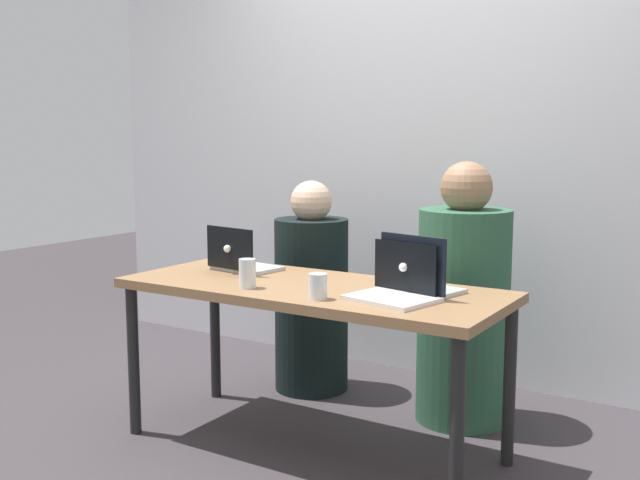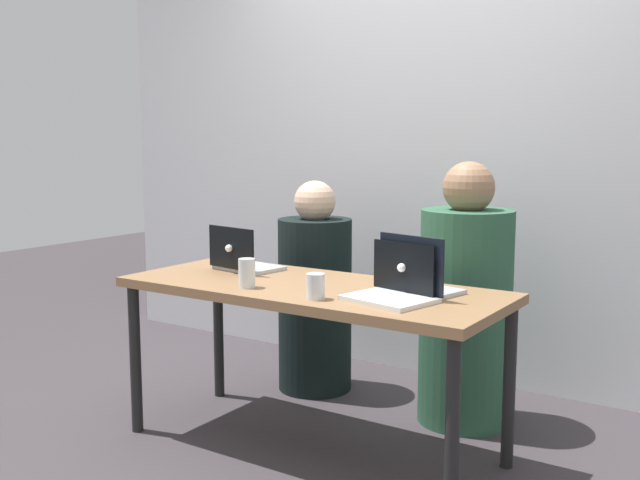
% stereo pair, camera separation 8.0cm
% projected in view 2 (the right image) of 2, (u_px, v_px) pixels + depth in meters
% --- Properties ---
extents(ground_plane, '(12.00, 12.00, 0.00)m').
position_uv_depth(ground_plane, '(312.00, 447.00, 3.19)').
color(ground_plane, '#3A3438').
extents(back_wall, '(4.50, 0.10, 2.41)m').
position_uv_depth(back_wall, '(441.00, 157.00, 4.06)').
color(back_wall, silver).
rests_on(back_wall, ground).
extents(desk, '(1.62, 0.66, 0.71)m').
position_uv_depth(desk, '(311.00, 301.00, 3.10)').
color(desk, olive).
rests_on(desk, ground).
extents(person_on_left, '(0.42, 0.42, 1.09)m').
position_uv_depth(person_on_left, '(315.00, 298.00, 3.88)').
color(person_on_left, black).
rests_on(person_on_left, ground).
extents(person_on_right, '(0.52, 0.52, 1.21)m').
position_uv_depth(person_on_right, '(465.00, 308.00, 3.42)').
color(person_on_right, '#2C5A3F').
rests_on(person_on_right, ground).
extents(laptop_front_right, '(0.35, 0.31, 0.24)m').
position_uv_depth(laptop_front_right, '(397.00, 286.00, 2.81)').
color(laptop_front_right, silver).
rests_on(laptop_front_right, desk).
extents(laptop_back_right, '(0.34, 0.28, 0.21)m').
position_uv_depth(laptop_back_right, '(415.00, 282.00, 2.91)').
color(laptop_back_right, '#AEB6B9').
rests_on(laptop_back_right, desk).
extents(laptop_back_left, '(0.32, 0.26, 0.21)m').
position_uv_depth(laptop_back_left, '(243.00, 261.00, 3.41)').
color(laptop_back_left, '#B0B6B9').
rests_on(laptop_back_left, desk).
extents(water_glass_right, '(0.07, 0.07, 0.10)m').
position_uv_depth(water_glass_right, '(316.00, 288.00, 2.82)').
color(water_glass_right, white).
rests_on(water_glass_right, desk).
extents(water_glass_left, '(0.07, 0.07, 0.12)m').
position_uv_depth(water_glass_left, '(247.00, 275.00, 3.03)').
color(water_glass_left, white).
rests_on(water_glass_left, desk).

